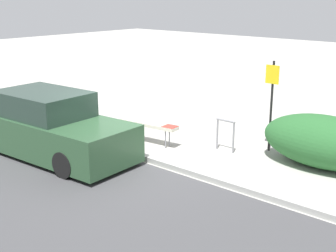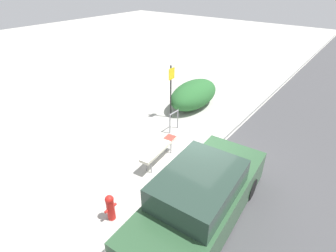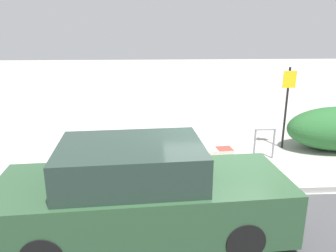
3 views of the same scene
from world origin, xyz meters
The scene contains 7 objects.
ground_plane centered at (0.00, 0.00, 0.00)m, with size 60.00×60.00×0.00m, color #ADAAA3.
curb centered at (0.00, 0.00, 0.07)m, with size 60.00×0.20×0.13m.
bench centered at (-0.47, 1.03, 0.51)m, with size 1.76×0.52×0.58m.
bike_rack centered at (1.42, 1.84, 0.50)m, with size 0.55×0.06×0.83m.
sign_post centered at (2.24, 2.60, 1.38)m, with size 0.36×0.08×2.30m.
fire_hydrant centered at (-3.04, 0.51, 0.41)m, with size 0.36×0.22×0.77m.
parked_car_near centered at (-1.71, -1.27, 0.70)m, with size 4.76×2.03×1.59m.
Camera 3 is at (-1.54, -6.05, 3.31)m, focal length 35.00 mm.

